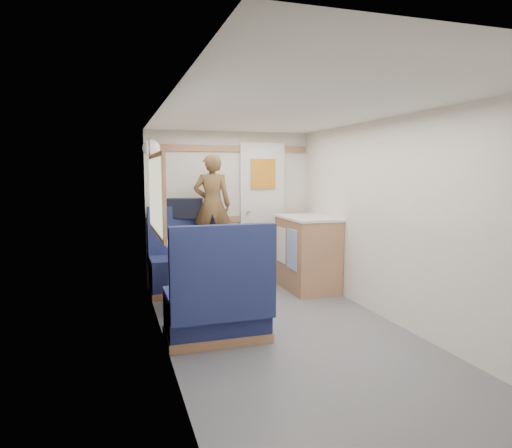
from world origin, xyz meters
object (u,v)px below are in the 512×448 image
object	(u,v)px
person	(212,205)
bench_near	(218,308)
pepper_grinder	(207,238)
salt_grinder	(193,241)
tumbler_left	(180,244)
galley_counter	(307,253)
bread_loaf	(208,235)
tumbler_mid	(182,236)
cheese_block	(218,246)
tumbler_right	(194,238)
beer_glass	(211,239)
bench_far	(187,268)
dome_light	(151,148)
wine_glass	(203,234)
duffel_bag	(182,208)
tray	(218,245)
dinette_table	(199,260)
orange_fruit	(220,244)

from	to	relation	value
person	bench_near	bearing A→B (deg)	94.32
pepper_grinder	salt_grinder	distance (m)	0.29
person	tumbler_left	bearing A→B (deg)	77.98
galley_counter	bread_loaf	size ratio (longest dim) A/B	4.23
salt_grinder	tumbler_mid	bearing A→B (deg)	97.14
cheese_block	tumbler_right	distance (m)	0.53
bench_near	beer_glass	distance (m)	1.05
bench_far	tumbler_left	bearing A→B (deg)	-101.67
bench_near	dome_light	distance (m)	2.28
cheese_block	pepper_grinder	world-z (taller)	pepper_grinder
wine_glass	galley_counter	bearing A→B (deg)	24.08
tumbler_left	beer_glass	size ratio (longest dim) A/B	1.10
bench_far	tumbler_right	size ratio (longest dim) A/B	10.13
duffel_bag	tray	xyz separation A→B (m)	(0.17, -1.26, -0.29)
duffel_bag	bench_near	bearing A→B (deg)	-75.55
beer_glass	wine_glass	bearing A→B (deg)	-127.39
galley_counter	person	xyz separation A→B (m)	(-1.14, 0.30, 0.61)
bench_near	cheese_block	bearing A→B (deg)	76.95
bench_near	dinette_table	bearing A→B (deg)	90.00
tray	pepper_grinder	world-z (taller)	pepper_grinder
dome_light	tray	size ratio (longest dim) A/B	0.63
bread_loaf	duffel_bag	bearing A→B (deg)	102.72
duffel_bag	pepper_grinder	size ratio (longest dim) A/B	5.80
bench_near	tumbler_mid	world-z (taller)	bench_near
bench_far	wine_glass	world-z (taller)	bench_far
salt_grinder	tumbler_left	bearing A→B (deg)	-133.30
cheese_block	tumbler_left	world-z (taller)	tumbler_left
salt_grinder	pepper_grinder	bearing A→B (deg)	49.95
dinette_table	orange_fruit	size ratio (longest dim) A/B	13.15
bench_near	salt_grinder	bearing A→B (deg)	94.96
duffel_bag	tumbler_left	distance (m)	1.39
dinette_table	wine_glass	world-z (taller)	wine_glass
dome_light	salt_grinder	size ratio (longest dim) A/B	2.04
dinette_table	bench_far	distance (m)	0.90
wine_glass	tumbler_right	distance (m)	0.25
tumbler_left	duffel_bag	bearing A→B (deg)	80.57
galley_counter	pepper_grinder	distance (m)	1.43
tray	wine_glass	bearing A→B (deg)	162.74
dome_light	bread_loaf	world-z (taller)	dome_light
galley_counter	duffel_bag	world-z (taller)	duffel_bag
dome_light	pepper_grinder	world-z (taller)	dome_light
tumbler_mid	salt_grinder	size ratio (longest dim) A/B	1.05
duffel_bag	beer_glass	world-z (taller)	duffel_bag
dome_light	person	bearing A→B (deg)	0.24
tray	tumbler_left	distance (m)	0.41
salt_grinder	tray	bearing A→B (deg)	-18.68
dinette_table	bench_far	bearing A→B (deg)	90.00
person	beer_glass	size ratio (longest dim) A/B	13.00
pepper_grinder	tray	bearing A→B (deg)	-80.19
tray	dome_light	bearing A→B (deg)	119.49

